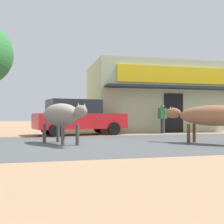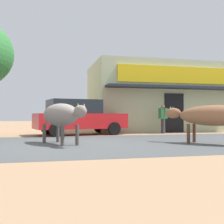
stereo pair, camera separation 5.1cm
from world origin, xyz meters
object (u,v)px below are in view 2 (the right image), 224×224
at_px(parked_hatchback_car, 78,117).
at_px(cow_far_dark, 212,116).
at_px(cow_near_brown, 61,115).
at_px(pedestrian_by_shop, 163,116).

bearing_deg(parked_hatchback_car, cow_far_dark, -56.53).
distance_m(parked_hatchback_car, cow_far_dark, 6.47).
xyz_separation_m(cow_near_brown, cow_far_dark, (4.64, -1.13, -0.02)).
relative_size(cow_far_dark, pedestrian_by_shop, 1.67).
xyz_separation_m(parked_hatchback_car, cow_far_dark, (3.57, -5.40, 0.05)).
distance_m(cow_near_brown, cow_far_dark, 4.77).
relative_size(cow_near_brown, cow_far_dark, 1.03).
distance_m(cow_far_dark, pedestrian_by_shop, 5.53).
distance_m(cow_near_brown, pedestrian_by_shop, 6.94).
distance_m(parked_hatchback_car, cow_near_brown, 4.40).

